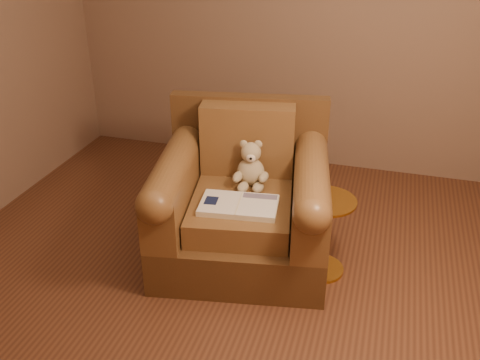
# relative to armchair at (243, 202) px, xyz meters

# --- Properties ---
(floor) EXTENTS (4.00, 4.00, 0.00)m
(floor) POSITION_rel_armchair_xyz_m (-0.03, -0.42, -0.39)
(floor) COLOR brown
(floor) RESTS_ON ground
(room) EXTENTS (4.02, 4.02, 2.71)m
(room) POSITION_rel_armchair_xyz_m (-0.03, -0.42, 1.33)
(room) COLOR #866753
(room) RESTS_ON ground
(armchair) EXTENTS (1.28, 1.23, 1.00)m
(armchair) POSITION_rel_armchair_xyz_m (0.00, 0.00, 0.00)
(armchair) COLOR #55371C
(armchair) RESTS_ON floor
(teddy_bear) EXTENTS (0.23, 0.27, 0.32)m
(teddy_bear) POSITION_rel_armchair_xyz_m (0.03, 0.10, 0.21)
(teddy_bear) COLOR tan
(teddy_bear) RESTS_ON armchair
(guidebook) EXTENTS (0.52, 0.35, 0.04)m
(guidebook) POSITION_rel_armchair_xyz_m (0.04, -0.23, 0.11)
(guidebook) COLOR beige
(guidebook) RESTS_ON armchair
(side_table) EXTENTS (0.39, 0.39, 0.54)m
(side_table) POSITION_rel_armchair_xyz_m (0.56, -0.08, -0.09)
(side_table) COLOR gold
(side_table) RESTS_ON floor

